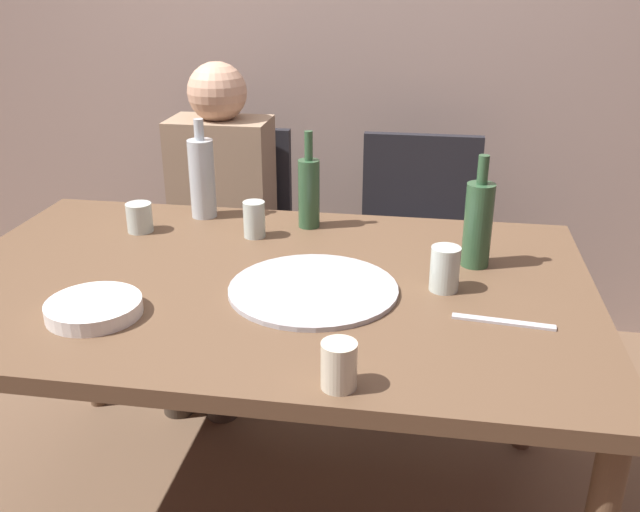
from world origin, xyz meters
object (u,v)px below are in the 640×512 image
at_px(guest_in_sweater, 216,215).
at_px(tumbler_far, 254,219).
at_px(tumbler_near, 445,269).
at_px(short_glass, 339,365).
at_px(beer_bottle, 478,223).
at_px(chair_left, 230,233).
at_px(table_knife, 503,322).
at_px(wine_glass, 139,217).
at_px(plate_stack, 94,308).
at_px(chair_right, 417,244).
at_px(pizza_tray, 313,289).
at_px(water_bottle, 309,191).
at_px(dining_table, 264,304).
at_px(wine_bottle, 202,177).

bearing_deg(guest_in_sweater, tumbler_far, 119.17).
relative_size(tumbler_near, short_glass, 1.19).
height_order(beer_bottle, chair_left, beer_bottle).
height_order(table_knife, guest_in_sweater, guest_in_sweater).
bearing_deg(tumbler_near, wine_glass, 163.46).
xyz_separation_m(plate_stack, chair_left, (-0.04, 1.16, -0.26)).
xyz_separation_m(tumbler_far, table_knife, (0.66, -0.42, -0.05)).
bearing_deg(plate_stack, chair_right, 59.45).
bearing_deg(tumbler_far, plate_stack, -113.77).
distance_m(wine_glass, short_glass, 0.98).
distance_m(pizza_tray, chair_right, 1.02).
height_order(water_bottle, guest_in_sweater, guest_in_sweater).
bearing_deg(chair_left, guest_in_sweater, 90.00).
relative_size(short_glass, chair_right, 0.10).
xyz_separation_m(table_knife, chair_left, (-0.93, 1.06, -0.25)).
xyz_separation_m(beer_bottle, chair_left, (-0.88, 0.74, -0.36)).
bearing_deg(dining_table, beer_bottle, 17.97).
xyz_separation_m(beer_bottle, tumbler_near, (-0.08, -0.16, -0.06)).
bearing_deg(wine_bottle, pizza_tray, -48.36).
xyz_separation_m(water_bottle, chair_right, (0.32, 0.53, -0.35)).
height_order(dining_table, short_glass, short_glass).
distance_m(pizza_tray, beer_bottle, 0.46).
bearing_deg(water_bottle, dining_table, -97.20).
bearing_deg(plate_stack, wine_bottle, 86.95).
bearing_deg(chair_left, wine_bottle, 98.56).
bearing_deg(short_glass, wine_bottle, 121.82).
distance_m(dining_table, plate_stack, 0.42).
xyz_separation_m(plate_stack, guest_in_sweater, (-0.04, 1.01, -0.13)).
bearing_deg(wine_bottle, short_glass, -58.18).
relative_size(plate_stack, chair_right, 0.23).
bearing_deg(dining_table, chair_left, 111.57).
bearing_deg(guest_in_sweater, wine_bottle, 102.29).
relative_size(beer_bottle, water_bottle, 1.02).
height_order(wine_glass, plate_stack, wine_glass).
bearing_deg(wine_glass, table_knife, -22.24).
bearing_deg(water_bottle, tumbler_near, -43.80).
distance_m(pizza_tray, water_bottle, 0.46).
distance_m(wine_bottle, chair_right, 0.89).
bearing_deg(wine_bottle, beer_bottle, -17.34).
bearing_deg(guest_in_sweater, chair_left, -90.00).
height_order(chair_left, guest_in_sweater, guest_in_sweater).
bearing_deg(chair_left, pizza_tray, 117.22).
relative_size(short_glass, chair_left, 0.10).
xyz_separation_m(dining_table, chair_left, (-0.36, 0.91, -0.17)).
xyz_separation_m(tumbler_near, plate_stack, (-0.76, -0.26, -0.04)).
bearing_deg(guest_in_sweater, pizza_tray, 121.38).
distance_m(tumbler_near, tumbler_far, 0.60).
relative_size(dining_table, chair_right, 1.79).
xyz_separation_m(water_bottle, chair_left, (-0.41, 0.53, -0.35)).
relative_size(wine_glass, chair_right, 0.09).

